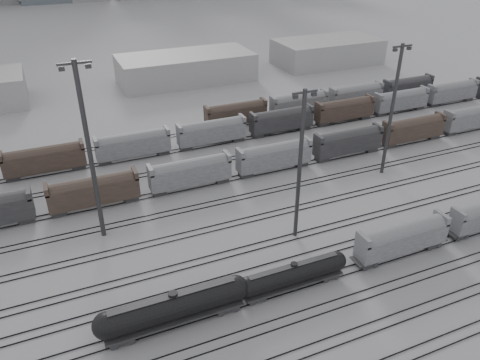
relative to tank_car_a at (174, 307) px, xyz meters
name	(u,v)px	position (x,y,z in m)	size (l,w,h in m)	color
ground	(327,283)	(21.01, -1.00, -2.73)	(900.00, 900.00, 0.00)	#ABABAF
tracks	(270,216)	(21.01, 16.50, -2.65)	(220.00, 71.50, 0.16)	black
tank_car_a	(174,307)	(0.00, 0.00, 0.00)	(19.08, 3.18, 4.72)	#262629
tank_car_b	(293,274)	(16.19, 0.00, -0.45)	(15.95, 2.66, 3.94)	#262629
hopper_car_a	(402,237)	(33.91, 0.00, 0.50)	(14.62, 2.90, 5.23)	#262629
light_mast_b	(89,150)	(-5.10, 22.16, 11.87)	(4.40, 0.70, 27.52)	#353538
light_mast_c	(300,164)	(22.35, 10.40, 9.79)	(3.77, 0.60, 23.59)	#353538
light_mast_d	(392,108)	(47.97, 21.94, 10.43)	(3.97, 0.63, 24.80)	#353538
bg_string_near	(274,157)	(29.01, 31.00, 0.07)	(151.00, 3.00, 5.60)	gray
bg_string_mid	(282,121)	(39.01, 47.00, 0.07)	(151.00, 3.00, 5.60)	#262629
bg_string_far	(328,100)	(56.51, 55.00, 0.07)	(66.00, 3.00, 5.60)	#4B372F
warehouse_mid	(186,68)	(31.01, 94.00, 1.27)	(40.00, 18.00, 8.00)	#A2A2A5
warehouse_right	(327,52)	(81.01, 94.00, 1.27)	(35.00, 18.00, 8.00)	#A2A2A5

